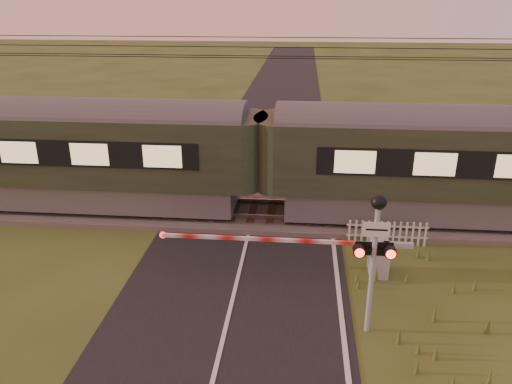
# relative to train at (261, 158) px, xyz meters

# --- Properties ---
(ground) EXTENTS (160.00, 160.00, 0.00)m
(ground) POSITION_rel_train_xyz_m (-0.26, -6.50, -2.15)
(ground) COLOR #37451A
(ground) RESTS_ON ground
(road) EXTENTS (6.00, 140.00, 0.03)m
(road) POSITION_rel_train_xyz_m (-0.25, -6.73, -2.14)
(road) COLOR black
(road) RESTS_ON ground
(track_bed) EXTENTS (140.00, 3.40, 0.39)m
(track_bed) POSITION_rel_train_xyz_m (-0.26, 0.00, -2.08)
(track_bed) COLOR #47423D
(track_bed) RESTS_ON ground
(overhead_wires) EXTENTS (120.00, 0.62, 0.62)m
(overhead_wires) POSITION_rel_train_xyz_m (-0.26, 0.00, 3.58)
(overhead_wires) COLOR black
(overhead_wires) RESTS_ON ground
(train) EXTENTS (40.00, 2.76, 3.72)m
(train) POSITION_rel_train_xyz_m (0.00, 0.00, 0.00)
(train) COLOR slate
(train) RESTS_ON ground
(boom_gate) EXTENTS (7.14, 0.76, 1.02)m
(boom_gate) POSITION_rel_train_xyz_m (3.23, -3.69, -1.58)
(boom_gate) COLOR gray
(boom_gate) RESTS_ON ground
(crossing_signal) EXTENTS (0.87, 0.36, 3.42)m
(crossing_signal) POSITION_rel_train_xyz_m (3.04, -6.36, 0.21)
(crossing_signal) COLOR gray
(crossing_signal) RESTS_ON ground
(picket_fence) EXTENTS (2.53, 0.07, 0.79)m
(picket_fence) POSITION_rel_train_xyz_m (4.14, -1.89, -1.74)
(picket_fence) COLOR silver
(picket_fence) RESTS_ON ground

